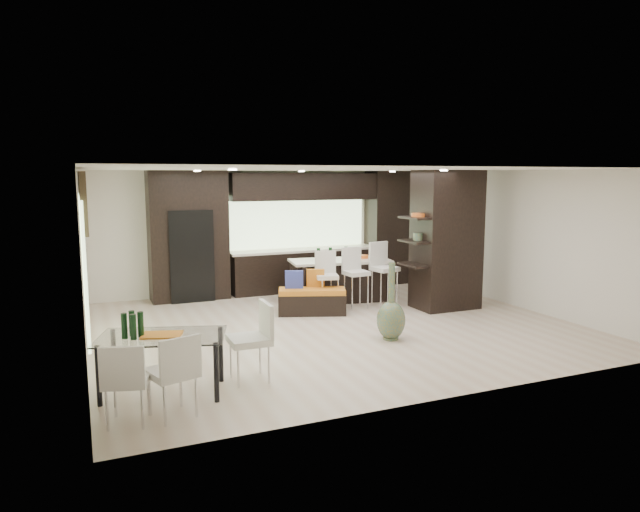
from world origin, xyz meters
name	(u,v)px	position (x,y,z in m)	size (l,w,h in m)	color
ground	(333,326)	(0.00, 0.00, 0.00)	(8.00, 8.00, 0.00)	#C6AE97
back_wall	(270,231)	(0.00, 3.50, 1.35)	(8.00, 0.02, 2.70)	silver
left_wall	(81,263)	(-4.00, 0.00, 1.35)	(0.02, 7.00, 2.70)	silver
right_wall	(517,239)	(4.00, 0.00, 1.35)	(0.02, 7.00, 2.70)	silver
ceiling	(334,169)	(0.00, 0.00, 2.70)	(8.00, 7.00, 0.02)	white
window_left	(84,261)	(-3.96, 0.20, 1.35)	(0.04, 3.20, 1.90)	#B2D199
window_back	(295,221)	(0.60, 3.46, 1.55)	(3.40, 0.04, 1.20)	#B2D199
stone_accent	(82,200)	(-3.93, 0.20, 2.25)	(0.08, 3.00, 0.80)	brown
ceiling_spots	(328,171)	(0.00, 0.25, 2.68)	(4.00, 3.00, 0.02)	white
back_cabinetry	(296,231)	(0.50, 3.17, 1.35)	(6.80, 0.68, 2.70)	black
refrigerator	(189,255)	(-1.90, 3.12, 0.95)	(0.90, 0.68, 1.90)	black
partition_column	(446,240)	(2.60, 0.40, 1.35)	(1.20, 0.80, 2.70)	black
kitchen_island	(340,280)	(0.97, 1.81, 0.43)	(2.05, 0.88, 0.85)	black
stool_left	(327,287)	(0.34, 1.07, 0.46)	(0.41, 0.41, 0.93)	silver
stool_mid	(356,284)	(0.97, 1.06, 0.48)	(0.43, 0.43, 0.96)	silver
stool_right	(385,280)	(1.60, 1.05, 0.51)	(0.45, 0.45, 1.03)	silver
bench	(312,301)	(-0.02, 0.94, 0.24)	(1.26, 0.49, 0.49)	black
floor_vase	(391,301)	(0.50, -1.12, 0.62)	(0.46, 0.46, 1.24)	#4B5A40
dining_table	(163,365)	(-3.16, -2.02, 0.35)	(1.47, 0.83, 0.71)	white
chair_near	(172,378)	(-3.16, -2.75, 0.43)	(0.46, 0.46, 0.86)	silver
chair_far	(127,386)	(-3.62, -2.74, 0.41)	(0.45, 0.45, 0.83)	silver
chair_end	(249,345)	(-2.09, -2.02, 0.46)	(0.50, 0.50, 0.93)	silver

